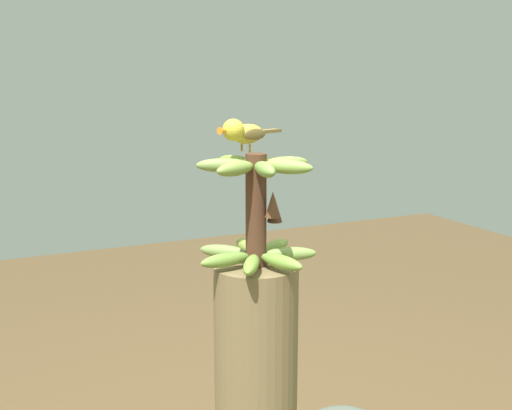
{
  "coord_description": "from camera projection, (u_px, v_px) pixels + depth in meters",
  "views": [
    {
      "loc": [
        -0.58,
        -1.24,
        1.42
      ],
      "look_at": [
        0.0,
        0.0,
        1.15
      ],
      "focal_mm": 42.0,
      "sensor_mm": 36.0,
      "label": 1
    }
  ],
  "objects": [
    {
      "name": "banana_bunch",
      "position": [
        257.0,
        210.0,
        1.4
      ],
      "size": [
        0.29,
        0.29,
        0.27
      ],
      "color": "#4C2D1E",
      "rests_on": "banana_tree"
    },
    {
      "name": "perched_bird",
      "position": [
        243.0,
        132.0,
        1.4
      ],
      "size": [
        0.2,
        0.1,
        0.08
      ],
      "color": "#C68933",
      "rests_on": "banana_bunch"
    }
  ]
}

